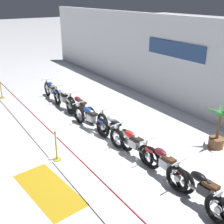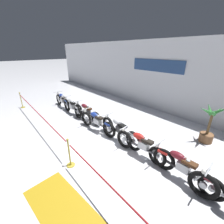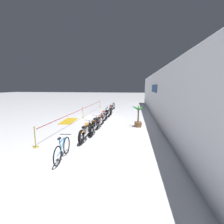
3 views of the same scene
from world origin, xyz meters
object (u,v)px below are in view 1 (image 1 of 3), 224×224
motorcycle_silver_4 (114,129)px  motorcycle_black_7 (203,191)px  motorcycle_blue_3 (90,119)px  stanchion_mid_left (56,150)px  motorcycle_blue_0 (52,91)px  motorcycle_silver_1 (63,99)px  floor_banner (49,190)px  motorcycle_red_5 (133,145)px  motorcycle_maroon_6 (164,164)px  motorcycle_maroon_2 (80,107)px  potted_palm_left_of_row (218,129)px  stanchion_far_left (37,121)px

motorcycle_silver_4 → motorcycle_black_7: size_ratio=1.01×
motorcycle_blue_3 → stanchion_mid_left: size_ratio=2.25×
motorcycle_blue_0 → motorcycle_silver_1: 1.39m
stanchion_mid_left → floor_banner: size_ratio=0.42×
motorcycle_silver_1 → motorcycle_red_5: bearing=1.1°
motorcycle_blue_3 → motorcycle_black_7: 5.45m
motorcycle_silver_1 → motorcycle_maroon_6: motorcycle_silver_1 is taller
motorcycle_red_5 → motorcycle_maroon_6: motorcycle_red_5 is taller
motorcycle_maroon_2 → motorcycle_red_5: size_ratio=0.99×
motorcycle_maroon_2 → motorcycle_blue_0: bearing=-176.2°
motorcycle_blue_3 → motorcycle_silver_4: motorcycle_silver_4 is taller
motorcycle_silver_4 → motorcycle_red_5: size_ratio=1.03×
motorcycle_silver_1 → potted_palm_left_of_row: bearing=24.7°
motorcycle_red_5 → floor_banner: motorcycle_red_5 is taller
motorcycle_blue_0 → potted_palm_left_of_row: potted_palm_left_of_row is taller
motorcycle_blue_0 → motorcycle_blue_3: 4.06m
motorcycle_silver_1 → motorcycle_silver_4: motorcycle_silver_4 is taller
potted_palm_left_of_row → motorcycle_red_5: bearing=-111.5°
motorcycle_red_5 → floor_banner: bearing=-88.7°
motorcycle_blue_3 → motorcycle_maroon_6: (3.99, 0.21, -0.01)m
stanchion_far_left → motorcycle_maroon_2: bearing=114.0°
motorcycle_silver_4 → floor_banner: 3.44m
motorcycle_blue_3 → floor_banner: 3.93m
motorcycle_maroon_2 → floor_banner: motorcycle_maroon_2 is taller
motorcycle_blue_0 → potted_palm_left_of_row: (7.77, 2.91, 0.24)m
motorcycle_red_5 → potted_palm_left_of_row: potted_palm_left_of_row is taller
motorcycle_black_7 → potted_palm_left_of_row: bearing=121.6°
motorcycle_silver_4 → stanchion_far_left: size_ratio=0.17×
stanchion_far_left → floor_banner: 3.18m
motorcycle_maroon_2 → motorcycle_maroon_6: bearing=-0.4°
potted_palm_left_of_row → motorcycle_maroon_2: bearing=-151.6°
motorcycle_silver_1 → stanchion_mid_left: 4.52m
motorcycle_silver_1 → stanchion_mid_left: size_ratio=2.19×
motorcycle_blue_3 → motorcycle_red_5: bearing=3.1°
motorcycle_maroon_6 → stanchion_far_left: bearing=-152.5°
motorcycle_red_5 → motorcycle_maroon_2: bearing=178.4°
motorcycle_silver_1 → floor_banner: bearing=-28.5°
potted_palm_left_of_row → stanchion_far_left: size_ratio=0.12×
motorcycle_red_5 → motorcycle_maroon_6: bearing=2.9°
motorcycle_silver_1 → stanchion_far_left: size_ratio=0.16×
motorcycle_red_5 → motorcycle_blue_0: bearing=-179.4°
motorcycle_blue_3 → stanchion_far_left: stanchion_far_left is taller
motorcycle_blue_0 → stanchion_mid_left: stanchion_mid_left is taller
motorcycle_blue_0 → motorcycle_maroon_6: bearing=1.0°
motorcycle_red_5 → stanchion_mid_left: stanchion_mid_left is taller
motorcycle_maroon_6 → floor_banner: (-1.32, -3.07, -0.45)m
motorcycle_blue_3 → stanchion_far_left: (-0.31, -2.03, 0.30)m
motorcycle_red_5 → potted_palm_left_of_row: (1.12, 2.84, 0.25)m
potted_palm_left_of_row → floor_banner: potted_palm_left_of_row is taller
motorcycle_maroon_2 → stanchion_mid_left: bearing=-40.4°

